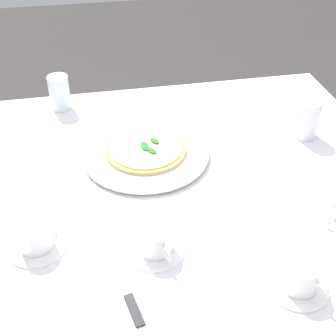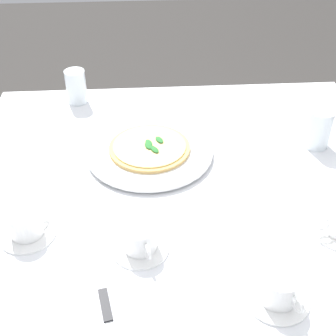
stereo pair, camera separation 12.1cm
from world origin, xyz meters
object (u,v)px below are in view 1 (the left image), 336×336
at_px(pizza_plate, 146,153).
at_px(coffee_cup_far_left, 301,277).
at_px(pizza, 146,149).
at_px(water_glass_right_edge, 60,94).
at_px(water_glass_left_edge, 306,121).
at_px(dinner_knife, 144,333).
at_px(coffee_cup_near_right, 156,241).
at_px(coffee_cup_back_corner, 36,237).
at_px(napkin_folded, 143,336).

xyz_separation_m(pizza_plate, coffee_cup_far_left, (0.51, 0.24, 0.02)).
distance_m(pizza, coffee_cup_far_left, 0.56).
height_order(pizza, water_glass_right_edge, water_glass_right_edge).
distance_m(water_glass_left_edge, dinner_knife, 0.82).
relative_size(coffee_cup_near_right, coffee_cup_back_corner, 1.00).
xyz_separation_m(pizza, coffee_cup_back_corner, (0.30, -0.29, 0.01)).
relative_size(coffee_cup_near_right, dinner_knife, 0.67).
bearing_deg(water_glass_left_edge, coffee_cup_far_left, -25.39).
height_order(coffee_cup_far_left, water_glass_left_edge, water_glass_left_edge).
distance_m(pizza, napkin_folded, 0.58).
bearing_deg(coffee_cup_back_corner, water_glass_left_edge, 111.89).
height_order(coffee_cup_near_right, coffee_cup_back_corner, same).
bearing_deg(water_glass_right_edge, coffee_cup_far_left, 29.40).
bearing_deg(coffee_cup_far_left, pizza_plate, -155.14).
height_order(napkin_folded, dinner_knife, dinner_knife).
distance_m(pizza_plate, water_glass_left_edge, 0.49).
height_order(pizza_plate, dinner_knife, dinner_knife).
xyz_separation_m(coffee_cup_near_right, water_glass_right_edge, (-0.68, -0.20, 0.02)).
distance_m(pizza, dinner_knife, 0.58).
bearing_deg(coffee_cup_far_left, coffee_cup_near_right, -119.55).
height_order(coffee_cup_back_corner, water_glass_left_edge, water_glass_left_edge).
distance_m(coffee_cup_far_left, coffee_cup_back_corner, 0.57).
xyz_separation_m(coffee_cup_back_corner, dinner_knife, (0.27, 0.20, -0.01)).
distance_m(coffee_cup_back_corner, napkin_folded, 0.34).
bearing_deg(pizza_plate, napkin_folded, -9.15).
distance_m(coffee_cup_back_corner, water_glass_right_edge, 0.62).
height_order(water_glass_right_edge, napkin_folded, water_glass_right_edge).
distance_m(coffee_cup_far_left, napkin_folded, 0.33).
relative_size(pizza_plate, water_glass_right_edge, 3.16).
bearing_deg(coffee_cup_near_right, napkin_folded, -15.71).
relative_size(coffee_cup_near_right, napkin_folded, 0.52).
relative_size(pizza, coffee_cup_near_right, 1.77).
bearing_deg(pizza_plate, coffee_cup_back_corner, -44.31).
relative_size(water_glass_right_edge, napkin_folded, 0.46).
height_order(pizza_plate, water_glass_left_edge, water_glass_left_edge).
height_order(coffee_cup_far_left, water_glass_right_edge, water_glass_right_edge).
xyz_separation_m(coffee_cup_far_left, coffee_cup_near_right, (-0.15, -0.27, -0.00)).
height_order(pizza, coffee_cup_back_corner, coffee_cup_back_corner).
distance_m(pizza, water_glass_left_edge, 0.49).
distance_m(napkin_folded, dinner_knife, 0.01).
distance_m(water_glass_left_edge, napkin_folded, 0.82).
height_order(coffee_cup_back_corner, napkin_folded, coffee_cup_back_corner).
xyz_separation_m(coffee_cup_far_left, coffee_cup_back_corner, (-0.21, -0.53, -0.00)).
bearing_deg(coffee_cup_near_right, coffee_cup_far_left, 60.45).
bearing_deg(dinner_knife, pizza, 159.28).
distance_m(water_glass_right_edge, dinner_knife, 0.91).
relative_size(pizza, water_glass_right_edge, 2.03).
relative_size(coffee_cup_far_left, napkin_folded, 0.52).
bearing_deg(napkin_folded, water_glass_left_edge, 118.17).
height_order(coffee_cup_far_left, coffee_cup_near_right, coffee_cup_far_left).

